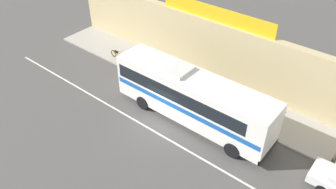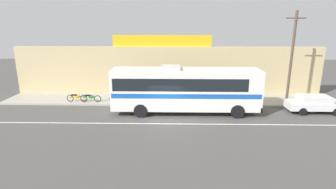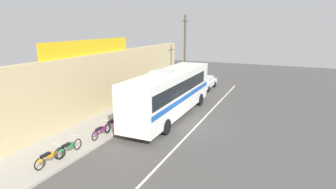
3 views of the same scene
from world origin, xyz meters
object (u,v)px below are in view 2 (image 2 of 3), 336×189
at_px(parked_car, 315,103).
at_px(motorcycle_purple, 77,97).
at_px(motorcycle_red, 120,98).
at_px(motorcycle_green, 90,97).
at_px(motorcycle_black, 136,98).
at_px(pedestrian_near_shop, 167,89).
at_px(intercity_bus, 184,88).
at_px(pedestrian_far_right, 220,90).
at_px(utility_pole, 291,57).

relative_size(parked_car, motorcycle_purple, 2.43).
bearing_deg(motorcycle_red, motorcycle_green, 177.76).
height_order(motorcycle_black, pedestrian_near_shop, pedestrian_near_shop).
bearing_deg(motorcycle_black, intercity_bus, -28.99).
relative_size(motorcycle_black, pedestrian_far_right, 1.18).
height_order(utility_pole, motorcycle_purple, utility_pole).
bearing_deg(intercity_bus, pedestrian_near_shop, 113.78).
distance_m(utility_pole, motorcycle_black, 13.80).
xyz_separation_m(motorcycle_green, motorcycle_purple, (-1.27, 0.09, 0.00)).
xyz_separation_m(parked_car, pedestrian_near_shop, (-12.03, 3.09, 0.33)).
bearing_deg(intercity_bus, motorcycle_black, 151.01).
bearing_deg(motorcycle_red, motorcycle_black, 5.42).
xyz_separation_m(pedestrian_near_shop, pedestrian_far_right, (4.89, -0.09, -0.03)).
bearing_deg(motorcycle_purple, parked_car, -5.90).
relative_size(motorcycle_green, pedestrian_far_right, 1.19).
height_order(intercity_bus, utility_pole, utility_pole).
xyz_separation_m(intercity_bus, pedestrian_near_shop, (-1.51, 3.43, -1.00)).
bearing_deg(utility_pole, intercity_bus, -166.27).
distance_m(intercity_bus, pedestrian_near_shop, 3.88).
distance_m(motorcycle_red, pedestrian_near_shop, 4.36).
relative_size(parked_car, pedestrian_far_right, 2.87).
distance_m(motorcycle_black, motorcycle_purple, 5.35).
height_order(parked_car, motorcycle_purple, parked_car).
distance_m(parked_car, motorcycle_red, 16.30).
distance_m(utility_pole, pedestrian_near_shop, 11.09).
distance_m(utility_pole, pedestrian_far_right, 6.59).
bearing_deg(intercity_bus, motorcycle_purple, 165.84).
bearing_deg(pedestrian_far_right, motorcycle_red, -172.95).
xyz_separation_m(parked_car, pedestrian_far_right, (-7.14, 3.00, 0.30)).
xyz_separation_m(motorcycle_red, motorcycle_black, (1.41, 0.13, 0.00)).
bearing_deg(motorcycle_red, utility_pole, -0.05).
bearing_deg(utility_pole, motorcycle_red, 179.95).
xyz_separation_m(motorcycle_black, pedestrian_far_right, (7.64, 0.98, 0.48)).
xyz_separation_m(motorcycle_red, motorcycle_purple, (-3.93, 0.20, 0.00)).
relative_size(intercity_bus, motorcycle_black, 6.24).
bearing_deg(pedestrian_near_shop, motorcycle_black, -158.60).
relative_size(intercity_bus, motorcycle_purple, 6.21).
bearing_deg(motorcycle_black, motorcycle_purple, 179.31).
xyz_separation_m(intercity_bus, motorcycle_purple, (-9.60, 2.42, -1.50)).
distance_m(parked_car, pedestrian_near_shop, 12.42).
bearing_deg(motorcycle_black, parked_car, -7.77).
distance_m(motorcycle_black, pedestrian_near_shop, 2.99).
relative_size(motorcycle_red, pedestrian_near_shop, 1.18).
xyz_separation_m(motorcycle_green, motorcycle_black, (4.07, 0.03, 0.00)).
relative_size(utility_pole, motorcycle_black, 4.26).
bearing_deg(utility_pole, pedestrian_far_right, 168.73).
relative_size(parked_car, pedestrian_near_shop, 2.80).
height_order(motorcycle_red, motorcycle_green, same).
bearing_deg(parked_car, utility_pole, 128.04).
relative_size(utility_pole, pedestrian_far_right, 5.01).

